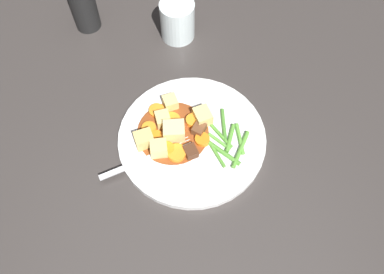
# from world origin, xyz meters

# --- Properties ---
(ground_plane) EXTENTS (3.00, 3.00, 0.00)m
(ground_plane) POSITION_xyz_m (0.00, 0.00, 0.00)
(ground_plane) COLOR #383330
(dinner_plate) EXTENTS (0.27, 0.27, 0.01)m
(dinner_plate) POSITION_xyz_m (0.00, 0.00, 0.01)
(dinner_plate) COLOR white
(dinner_plate) RESTS_ON ground_plane
(stew_sauce) EXTENTS (0.13, 0.13, 0.00)m
(stew_sauce) POSITION_xyz_m (0.04, -0.01, 0.01)
(stew_sauce) COLOR brown
(stew_sauce) RESTS_ON dinner_plate
(carrot_slice_0) EXTENTS (0.03, 0.03, 0.01)m
(carrot_slice_0) POSITION_xyz_m (-0.02, 0.01, 0.02)
(carrot_slice_0) COLOR orange
(carrot_slice_0) RESTS_ON dinner_plate
(carrot_slice_1) EXTENTS (0.04, 0.04, 0.01)m
(carrot_slice_1) POSITION_xyz_m (0.00, -0.03, 0.02)
(carrot_slice_1) COLOR orange
(carrot_slice_1) RESTS_ON dinner_plate
(carrot_slice_2) EXTENTS (0.04, 0.04, 0.01)m
(carrot_slice_2) POSITION_xyz_m (0.07, -0.05, 0.02)
(carrot_slice_2) COLOR orange
(carrot_slice_2) RESTS_ON dinner_plate
(carrot_slice_3) EXTENTS (0.04, 0.04, 0.01)m
(carrot_slice_3) POSITION_xyz_m (0.07, 0.01, 0.02)
(carrot_slice_3) COLOR orange
(carrot_slice_3) RESTS_ON dinner_plate
(carrot_slice_4) EXTENTS (0.05, 0.05, 0.01)m
(carrot_slice_4) POSITION_xyz_m (0.04, -0.03, 0.02)
(carrot_slice_4) COLOR orange
(carrot_slice_4) RESTS_ON dinner_plate
(carrot_slice_5) EXTENTS (0.03, 0.03, 0.01)m
(carrot_slice_5) POSITION_xyz_m (0.08, -0.01, 0.02)
(carrot_slice_5) COLOR orange
(carrot_slice_5) RESTS_ON dinner_plate
(carrot_slice_6) EXTENTS (0.04, 0.04, 0.01)m
(carrot_slice_6) POSITION_xyz_m (0.03, 0.04, 0.02)
(carrot_slice_6) COLOR orange
(carrot_slice_6) RESTS_ON dinner_plate
(carrot_slice_7) EXTENTS (0.03, 0.03, 0.01)m
(carrot_slice_7) POSITION_xyz_m (0.04, 0.03, 0.02)
(carrot_slice_7) COLOR orange
(carrot_slice_7) RESTS_ON dinner_plate
(potato_chunk_0) EXTENTS (0.04, 0.04, 0.03)m
(potato_chunk_0) POSITION_xyz_m (0.03, -0.00, 0.03)
(potato_chunk_0) COLOR #EAD68C
(potato_chunk_0) RESTS_ON dinner_plate
(potato_chunk_1) EXTENTS (0.03, 0.03, 0.02)m
(potato_chunk_1) POSITION_xyz_m (0.05, -0.07, 0.03)
(potato_chunk_1) COLOR #E5CC7A
(potato_chunk_1) RESTS_ON dinner_plate
(potato_chunk_2) EXTENTS (0.04, 0.04, 0.03)m
(potato_chunk_2) POSITION_xyz_m (-0.02, -0.04, 0.03)
(potato_chunk_2) COLOR #E5CC7A
(potato_chunk_2) RESTS_ON dinner_plate
(potato_chunk_3) EXTENTS (0.03, 0.03, 0.03)m
(potato_chunk_3) POSITION_xyz_m (0.06, 0.04, 0.03)
(potato_chunk_3) COLOR #E5CC7A
(potato_chunk_3) RESTS_ON dinner_plate
(potato_chunk_4) EXTENTS (0.03, 0.04, 0.02)m
(potato_chunk_4) POSITION_xyz_m (0.06, -0.03, 0.03)
(potato_chunk_4) COLOR #E5CC7A
(potato_chunk_4) RESTS_ON dinner_plate
(potato_chunk_5) EXTENTS (0.04, 0.04, 0.03)m
(potato_chunk_5) POSITION_xyz_m (0.09, 0.02, 0.03)
(potato_chunk_5) COLOR #DBBC6B
(potato_chunk_5) RESTS_ON dinner_plate
(meat_chunk_0) EXTENTS (0.03, 0.03, 0.02)m
(meat_chunk_0) POSITION_xyz_m (-0.01, -0.01, 0.02)
(meat_chunk_0) COLOR brown
(meat_chunk_0) RESTS_ON dinner_plate
(meat_chunk_1) EXTENTS (0.03, 0.03, 0.02)m
(meat_chunk_1) POSITION_xyz_m (-0.00, 0.04, 0.02)
(meat_chunk_1) COLOR #4C2B19
(meat_chunk_1) RESTS_ON dinner_plate
(green_bean_0) EXTENTS (0.05, 0.07, 0.01)m
(green_bean_0) POSITION_xyz_m (-0.04, 0.02, 0.02)
(green_bean_0) COLOR #599E38
(green_bean_0) RESTS_ON dinner_plate
(green_bean_1) EXTENTS (0.02, 0.06, 0.01)m
(green_bean_1) POSITION_xyz_m (-0.09, -0.00, 0.02)
(green_bean_1) COLOR #66AD42
(green_bean_1) RESTS_ON dinner_plate
(green_bean_2) EXTENTS (0.03, 0.08, 0.01)m
(green_bean_2) POSITION_xyz_m (-0.09, 0.02, 0.02)
(green_bean_2) COLOR #599E38
(green_bean_2) RESTS_ON dinner_plate
(green_bean_3) EXTENTS (0.04, 0.03, 0.01)m
(green_bean_3) POSITION_xyz_m (-0.05, 0.01, 0.02)
(green_bean_3) COLOR #66AD42
(green_bean_3) RESTS_ON dinner_plate
(green_bean_4) EXTENTS (0.01, 0.07, 0.01)m
(green_bean_4) POSITION_xyz_m (-0.06, -0.03, 0.02)
(green_bean_4) COLOR #4C8E33
(green_bean_4) RESTS_ON dinner_plate
(green_bean_5) EXTENTS (0.06, 0.05, 0.01)m
(green_bean_5) POSITION_xyz_m (-0.06, 0.03, 0.02)
(green_bean_5) COLOR #599E38
(green_bean_5) RESTS_ON dinner_plate
(green_bean_6) EXTENTS (0.02, 0.06, 0.01)m
(green_bean_6) POSITION_xyz_m (-0.07, 0.00, 0.02)
(green_bean_6) COLOR #599E38
(green_bean_6) RESTS_ON dinner_plate
(green_bean_7) EXTENTS (0.05, 0.05, 0.01)m
(green_bean_7) POSITION_xyz_m (-0.05, -0.01, 0.02)
(green_bean_7) COLOR #599E38
(green_bean_7) RESTS_ON dinner_plate
(fork) EXTENTS (0.16, 0.10, 0.00)m
(fork) POSITION_xyz_m (0.07, 0.05, 0.02)
(fork) COLOR silver
(fork) RESTS_ON dinner_plate
(water_glass) EXTENTS (0.07, 0.07, 0.09)m
(water_glass) POSITION_xyz_m (0.05, -0.26, 0.04)
(water_glass) COLOR silver
(water_glass) RESTS_ON ground_plane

